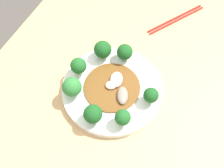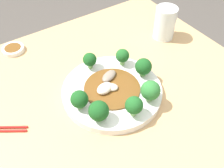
# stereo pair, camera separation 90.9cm
# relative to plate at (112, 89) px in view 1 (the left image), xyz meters

# --- Properties ---
(ground_plane) EXTENTS (8.00, 8.00, 0.00)m
(ground_plane) POSITION_rel_plate_xyz_m (0.05, -0.01, -0.78)
(ground_plane) COLOR #4C4742
(table) EXTENTS (1.05, 0.86, 0.77)m
(table) POSITION_rel_plate_xyz_m (0.05, -0.01, -0.40)
(table) COLOR tan
(table) RESTS_ON ground_plane
(plate) EXTENTS (0.31, 0.31, 0.02)m
(plate) POSITION_rel_plate_xyz_m (0.00, 0.00, 0.00)
(plate) COLOR white
(plate) RESTS_ON table
(broccoli_west) EXTENTS (0.05, 0.05, 0.06)m
(broccoli_west) POSITION_rel_plate_xyz_m (-0.12, 0.00, 0.05)
(broccoli_west) COLOR #70A356
(broccoli_west) RESTS_ON plate
(broccoli_south) EXTENTS (0.04, 0.04, 0.06)m
(broccoli_south) POSITION_rel_plate_xyz_m (0.01, -0.12, 0.04)
(broccoli_south) COLOR #70A356
(broccoli_south) RESTS_ON plate
(broccoli_northeast) EXTENTS (0.06, 0.06, 0.06)m
(broccoli_northeast) POSITION_rel_plate_xyz_m (0.09, 0.08, 0.05)
(broccoli_northeast) COLOR #7AAD5B
(broccoli_northeast) RESTS_ON plate
(broccoli_northwest) EXTENTS (0.06, 0.06, 0.07)m
(broccoli_northwest) POSITION_rel_plate_xyz_m (-0.07, 0.10, 0.05)
(broccoli_northwest) COLOR #89B76B
(broccoli_northwest) RESTS_ON plate
(broccoli_southwest) EXTENTS (0.04, 0.04, 0.06)m
(broccoli_southwest) POSITION_rel_plate_xyz_m (-0.09, -0.07, 0.05)
(broccoli_southwest) COLOR #7AAD5B
(broccoli_southwest) RESTS_ON plate
(broccoli_north) EXTENTS (0.05, 0.05, 0.06)m
(broccoli_north) POSITION_rel_plate_xyz_m (0.01, 0.11, 0.05)
(broccoli_north) COLOR #89B76B
(broccoli_north) RESTS_ON plate
(broccoli_east) EXTENTS (0.05, 0.05, 0.06)m
(broccoli_east) POSITION_rel_plate_xyz_m (0.11, 0.01, 0.05)
(broccoli_east) COLOR #70A356
(broccoli_east) RESTS_ON plate
(stirfry_center) EXTENTS (0.17, 0.17, 0.02)m
(stirfry_center) POSITION_rel_plate_xyz_m (0.00, -0.01, 0.02)
(stirfry_center) COLOR brown
(stirfry_center) RESTS_ON plate
(chopsticks) EXTENTS (0.22, 0.15, 0.01)m
(chopsticks) POSITION_rel_plate_xyz_m (0.37, -0.09, -0.01)
(chopsticks) COLOR red
(chopsticks) RESTS_ON table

